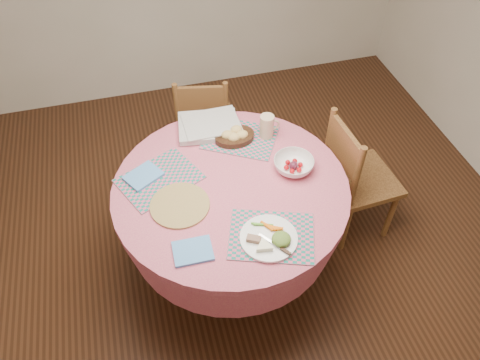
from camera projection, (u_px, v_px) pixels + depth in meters
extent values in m
plane|color=#331C0F|center=(232.00, 265.00, 2.98)|extent=(4.00, 4.00, 0.00)
cylinder|color=#CD5F70|center=(231.00, 188.00, 2.45)|extent=(1.24, 1.24, 0.04)
cone|color=#CD5F70|center=(231.00, 209.00, 2.57)|extent=(1.24, 1.24, 0.30)
cylinder|color=black|center=(232.00, 245.00, 2.82)|extent=(0.14, 0.14, 0.44)
cylinder|color=black|center=(232.00, 263.00, 2.96)|extent=(0.56, 0.56, 0.06)
cube|color=brown|center=(362.00, 179.00, 2.91)|extent=(0.42, 0.44, 0.04)
cylinder|color=brown|center=(391.00, 215.00, 2.99)|extent=(0.04, 0.04, 0.42)
cylinder|color=brown|center=(364.00, 178.00, 3.21)|extent=(0.04, 0.04, 0.42)
cylinder|color=brown|center=(346.00, 227.00, 2.92)|extent=(0.04, 0.04, 0.42)
cylinder|color=brown|center=(322.00, 189.00, 3.14)|extent=(0.04, 0.04, 0.42)
cylinder|color=brown|center=(356.00, 179.00, 2.59)|extent=(0.04, 0.04, 0.47)
cylinder|color=brown|center=(329.00, 140.00, 2.81)|extent=(0.04, 0.04, 0.47)
cube|color=brown|center=(345.00, 147.00, 2.63)|extent=(0.05, 0.34, 0.23)
cube|color=brown|center=(204.00, 121.00, 3.34)|extent=(0.46, 0.44, 0.04)
cylinder|color=brown|center=(226.00, 128.00, 3.59)|extent=(0.04, 0.04, 0.40)
cylinder|color=brown|center=(184.00, 129.00, 3.58)|extent=(0.04, 0.04, 0.40)
cylinder|color=brown|center=(227.00, 155.00, 3.39)|extent=(0.04, 0.04, 0.40)
cylinder|color=brown|center=(183.00, 156.00, 3.38)|extent=(0.04, 0.04, 0.40)
cylinder|color=brown|center=(226.00, 111.00, 3.07)|extent=(0.04, 0.04, 0.44)
cylinder|color=brown|center=(178.00, 112.00, 3.06)|extent=(0.04, 0.04, 0.44)
cube|color=brown|center=(201.00, 101.00, 3.00)|extent=(0.32, 0.09, 0.21)
cube|color=#157666|center=(272.00, 236.00, 2.21)|extent=(0.48, 0.42, 0.01)
cube|color=#157666|center=(159.00, 179.00, 2.46)|extent=(0.49, 0.44, 0.01)
cube|color=#157666|center=(240.00, 138.00, 2.68)|extent=(0.50, 0.46, 0.01)
cylinder|color=olive|center=(180.00, 205.00, 2.33)|extent=(0.30, 0.30, 0.01)
cube|color=#5494D8|center=(193.00, 251.00, 2.14)|extent=(0.18, 0.14, 0.01)
cube|color=#5494D8|center=(143.00, 176.00, 2.46)|extent=(0.23, 0.21, 0.01)
cylinder|color=white|center=(269.00, 238.00, 2.19)|extent=(0.27, 0.27, 0.01)
ellipsoid|color=#2F561D|center=(282.00, 234.00, 2.17)|extent=(0.12, 0.12, 0.04)
cylinder|color=#FFF8CC|center=(271.00, 247.00, 2.13)|extent=(0.10, 0.10, 0.02)
cube|color=#825E4B|center=(258.00, 245.00, 2.14)|extent=(0.07, 0.06, 0.02)
cube|color=silver|center=(275.00, 241.00, 2.16)|extent=(0.10, 0.13, 0.00)
cylinder|color=black|center=(234.00, 137.00, 2.66)|extent=(0.23, 0.23, 0.03)
ellipsoid|color=#D6B46D|center=(227.00, 133.00, 2.63)|extent=(0.07, 0.06, 0.05)
ellipsoid|color=#D6B46D|center=(236.00, 128.00, 2.66)|extent=(0.07, 0.06, 0.05)
ellipsoid|color=#D6B46D|center=(242.00, 133.00, 2.63)|extent=(0.07, 0.06, 0.05)
ellipsoid|color=#D6B46D|center=(234.00, 136.00, 2.61)|extent=(0.07, 0.06, 0.05)
cylinder|color=#D1B790|center=(267.00, 126.00, 2.64)|extent=(0.08, 0.08, 0.14)
torus|color=#D1B790|center=(274.00, 125.00, 2.65)|extent=(0.07, 0.01, 0.07)
imported|color=white|center=(294.00, 165.00, 2.49)|extent=(0.25, 0.25, 0.07)
sphere|color=#B80910|center=(300.00, 165.00, 2.50)|extent=(0.03, 0.03, 0.03)
sphere|color=#B80910|center=(295.00, 161.00, 2.52)|extent=(0.03, 0.03, 0.03)
sphere|color=#B80910|center=(288.00, 162.00, 2.52)|extent=(0.03, 0.03, 0.03)
sphere|color=#B80910|center=(286.00, 167.00, 2.49)|extent=(0.03, 0.03, 0.03)
sphere|color=#B80910|center=(292.00, 171.00, 2.47)|extent=(0.03, 0.03, 0.03)
sphere|color=#B80910|center=(299.00, 170.00, 2.48)|extent=(0.03, 0.03, 0.03)
sphere|color=#4C1527|center=(293.00, 166.00, 2.50)|extent=(0.05, 0.05, 0.05)
cube|color=silver|center=(208.00, 126.00, 2.72)|extent=(0.38, 0.32, 0.03)
cube|color=silver|center=(211.00, 123.00, 2.71)|extent=(0.32, 0.25, 0.01)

